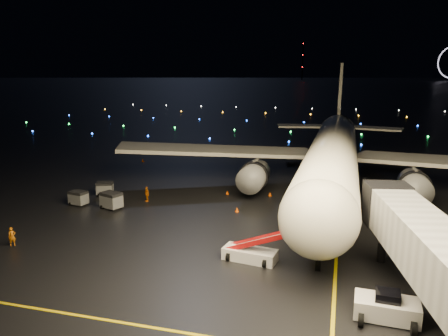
{
  "coord_description": "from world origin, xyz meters",
  "views": [
    {
      "loc": [
        11.88,
        -31.47,
        15.04
      ],
      "look_at": [
        0.02,
        12.0,
        5.0
      ],
      "focal_mm": 35.0,
      "sensor_mm": 36.0,
      "label": 1
    }
  ],
  "objects_px": {
    "airliner": "(335,127)",
    "crew_a": "(12,237)",
    "belt_loader": "(250,242)",
    "crew_c": "(147,194)",
    "baggage_cart_1": "(78,198)",
    "pushback_tug": "(387,305)",
    "baggage_cart_0": "(111,201)",
    "baggage_cart_2": "(105,189)"
  },
  "relations": [
    {
      "from": "belt_loader",
      "to": "crew_c",
      "type": "xyz_separation_m",
      "value": [
        -15.12,
        12.85,
        -0.66
      ]
    },
    {
      "from": "baggage_cart_1",
      "to": "airliner",
      "type": "bearing_deg",
      "value": 39.18
    },
    {
      "from": "crew_c",
      "to": "belt_loader",
      "type": "bearing_deg",
      "value": -0.26
    },
    {
      "from": "belt_loader",
      "to": "crew_a",
      "type": "xyz_separation_m",
      "value": [
        -20.79,
        -2.54,
        -0.7
      ]
    },
    {
      "from": "crew_a",
      "to": "baggage_cart_0",
      "type": "xyz_separation_m",
      "value": [
        3.08,
        11.77,
        0.09
      ]
    },
    {
      "from": "airliner",
      "to": "baggage_cart_2",
      "type": "relative_size",
      "value": 29.98
    },
    {
      "from": "baggage_cart_2",
      "to": "crew_a",
      "type": "bearing_deg",
      "value": -107.38
    },
    {
      "from": "baggage_cart_1",
      "to": "baggage_cart_2",
      "type": "height_order",
      "value": "baggage_cart_1"
    },
    {
      "from": "belt_loader",
      "to": "baggage_cart_1",
      "type": "xyz_separation_m",
      "value": [
        -22.05,
        9.46,
        -0.73
      ]
    },
    {
      "from": "crew_c",
      "to": "baggage_cart_0",
      "type": "height_order",
      "value": "baggage_cart_0"
    },
    {
      "from": "baggage_cart_0",
      "to": "baggage_cart_1",
      "type": "height_order",
      "value": "baggage_cart_0"
    },
    {
      "from": "belt_loader",
      "to": "airliner",
      "type": "bearing_deg",
      "value": 85.27
    },
    {
      "from": "baggage_cart_0",
      "to": "baggage_cart_2",
      "type": "distance_m",
      "value": 5.92
    },
    {
      "from": "baggage_cart_0",
      "to": "crew_c",
      "type": "bearing_deg",
      "value": 73.4
    },
    {
      "from": "baggage_cart_0",
      "to": "baggage_cart_1",
      "type": "distance_m",
      "value": 4.34
    },
    {
      "from": "belt_loader",
      "to": "baggage_cart_1",
      "type": "height_order",
      "value": "belt_loader"
    },
    {
      "from": "baggage_cart_0",
      "to": "pushback_tug",
      "type": "bearing_deg",
      "value": -10.08
    },
    {
      "from": "belt_loader",
      "to": "baggage_cart_2",
      "type": "xyz_separation_m",
      "value": [
        -21.28,
        13.96,
        -0.73
      ]
    },
    {
      "from": "pushback_tug",
      "to": "crew_a",
      "type": "bearing_deg",
      "value": 176.21
    },
    {
      "from": "belt_loader",
      "to": "crew_c",
      "type": "distance_m",
      "value": 19.85
    },
    {
      "from": "airliner",
      "to": "belt_loader",
      "type": "bearing_deg",
      "value": -102.53
    },
    {
      "from": "crew_a",
      "to": "baggage_cart_0",
      "type": "relative_size",
      "value": 0.77
    },
    {
      "from": "belt_loader",
      "to": "baggage_cart_1",
      "type": "relative_size",
      "value": 3.31
    },
    {
      "from": "crew_c",
      "to": "baggage_cart_2",
      "type": "relative_size",
      "value": 0.92
    },
    {
      "from": "belt_loader",
      "to": "crew_c",
      "type": "bearing_deg",
      "value": 148.06
    },
    {
      "from": "airliner",
      "to": "crew_a",
      "type": "height_order",
      "value": "airliner"
    },
    {
      "from": "airliner",
      "to": "crew_a",
      "type": "relative_size",
      "value": 33.98
    },
    {
      "from": "crew_a",
      "to": "baggage_cart_1",
      "type": "bearing_deg",
      "value": 44.46
    },
    {
      "from": "pushback_tug",
      "to": "baggage_cart_1",
      "type": "relative_size",
      "value": 2.01
    },
    {
      "from": "airliner",
      "to": "baggage_cart_2",
      "type": "distance_m",
      "value": 29.9
    },
    {
      "from": "belt_loader",
      "to": "baggage_cart_1",
      "type": "distance_m",
      "value": 24.0
    },
    {
      "from": "pushback_tug",
      "to": "belt_loader",
      "type": "xyz_separation_m",
      "value": [
        -9.94,
        6.19,
        0.62
      ]
    },
    {
      "from": "belt_loader",
      "to": "crew_a",
      "type": "distance_m",
      "value": 20.96
    },
    {
      "from": "airliner",
      "to": "baggage_cart_1",
      "type": "xyz_separation_m",
      "value": [
        -27.77,
        -15.05,
        -7.33
      ]
    },
    {
      "from": "crew_c",
      "to": "baggage_cart_2",
      "type": "distance_m",
      "value": 6.26
    },
    {
      "from": "crew_a",
      "to": "pushback_tug",
      "type": "bearing_deg",
      "value": -58.3
    },
    {
      "from": "crew_c",
      "to": "baggage_cart_1",
      "type": "xyz_separation_m",
      "value": [
        -6.93,
        -3.39,
        -0.06
      ]
    },
    {
      "from": "airliner",
      "to": "baggage_cart_1",
      "type": "relative_size",
      "value": 29.9
    },
    {
      "from": "pushback_tug",
      "to": "belt_loader",
      "type": "bearing_deg",
      "value": 151.08
    },
    {
      "from": "baggage_cart_2",
      "to": "baggage_cart_1",
      "type": "bearing_deg",
      "value": -118.79
    },
    {
      "from": "crew_a",
      "to": "baggage_cart_2",
      "type": "height_order",
      "value": "crew_a"
    },
    {
      "from": "baggage_cart_0",
      "to": "baggage_cart_1",
      "type": "xyz_separation_m",
      "value": [
        -4.33,
        0.23,
        -0.12
      ]
    }
  ]
}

